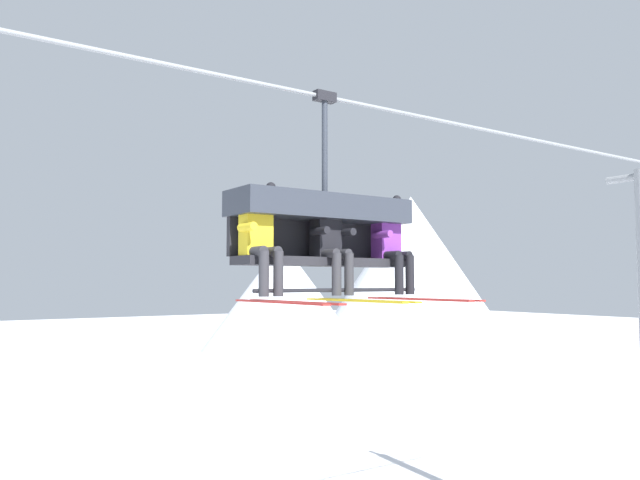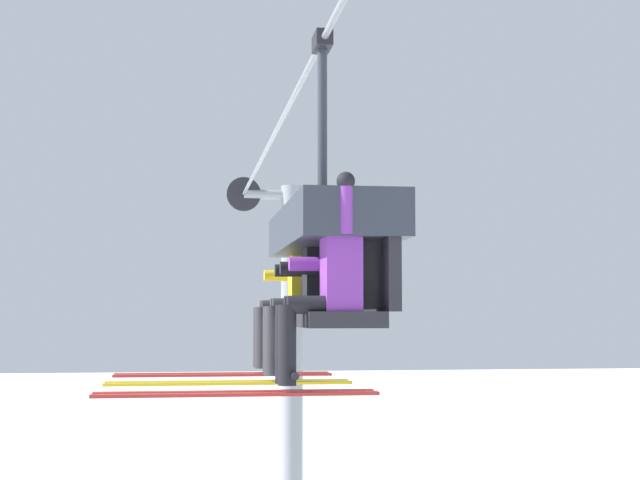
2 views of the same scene
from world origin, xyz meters
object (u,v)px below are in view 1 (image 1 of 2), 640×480
object	(u,v)px
skier_black	(332,243)
skier_purple	(393,244)
chairlift_chair	(321,220)
skier_yellow	(261,239)

from	to	relation	value
skier_black	skier_purple	xyz separation A→B (m)	(0.94, 0.01, 0.02)
skier_black	skier_purple	distance (m)	0.95
chairlift_chair	skier_yellow	size ratio (longest dim) A/B	1.42
skier_yellow	skier_black	world-z (taller)	skier_yellow
skier_yellow	skier_purple	xyz separation A→B (m)	(1.88, 0.00, 0.00)
skier_purple	chairlift_chair	bearing A→B (deg)	167.22
chairlift_chair	skier_yellow	world-z (taller)	chairlift_chair
chairlift_chair	skier_purple	distance (m)	1.01
skier_black	skier_purple	bearing A→B (deg)	0.41
skier_black	skier_purple	size ratio (longest dim) A/B	1.00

